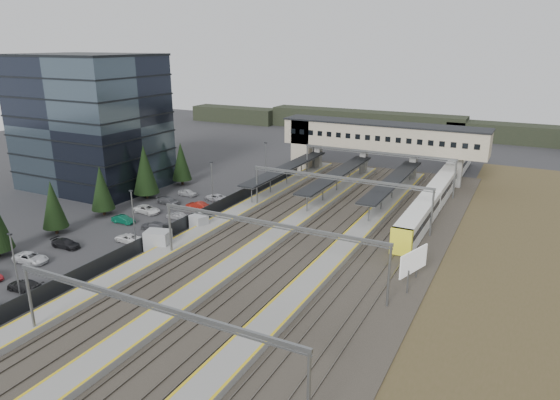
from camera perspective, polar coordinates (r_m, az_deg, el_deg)
The scene contains 15 objects.
ground at distance 70.44m, azimuth -6.88°, elevation -4.40°, with size 220.00×220.00×0.00m, color #2B2B2D.
office_building at distance 99.36m, azimuth -20.82°, elevation 8.34°, with size 24.30×18.30×24.30m.
conifer_row at distance 80.29m, azimuth -21.75°, elevation 0.86°, with size 4.42×49.82×9.50m.
car_park at distance 74.88m, azimuth -17.59°, elevation -3.27°, with size 10.65×44.58×1.29m.
lampposts at distance 74.48m, azimuth -11.58°, elevation 0.13°, with size 0.50×53.25×8.07m.
fence at distance 77.45m, azimuth -8.85°, elevation -1.63°, with size 0.08×90.00×2.00m.
relay_cabin_near at distance 67.80m, azimuth -13.77°, elevation -4.50°, with size 3.68×3.10×2.64m.
relay_cabin_far at distance 73.94m, azimuth -9.25°, elevation -2.54°, with size 2.81×2.56×2.14m.
rail_corridor at distance 70.03m, azimuth 1.79°, elevation -4.15°, with size 34.00×90.00×0.92m.
canopies at distance 89.09m, azimuth 6.55°, elevation 2.98°, with size 23.10×30.00×3.28m.
footbridge at distance 101.89m, azimuth 10.04°, elevation 6.98°, with size 40.40×6.40×11.20m.
gantries at distance 65.34m, azimuth 3.19°, elevation -0.47°, with size 28.40×62.28×7.17m.
train at distance 91.99m, azimuth 18.02°, elevation 1.44°, with size 2.79×58.28×3.51m.
billboard at distance 57.57m, azimuth 15.01°, elevation -6.91°, with size 1.83×5.13×4.43m.
treeline_far at distance 148.55m, azimuth 21.89°, elevation 7.33°, with size 170.00×19.00×7.00m.
Camera 1 is at (37.09, -53.83, 26.23)m, focal length 32.00 mm.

